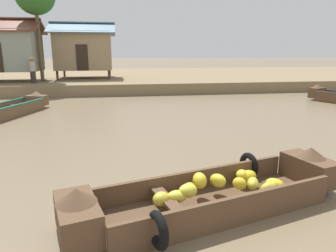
% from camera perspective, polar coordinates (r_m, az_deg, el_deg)
% --- Properties ---
extents(ground_plane, '(300.00, 300.00, 0.00)m').
position_cam_1_polar(ground_plane, '(10.97, 3.38, -0.08)').
color(ground_plane, '#726047').
extents(riverbank_strip, '(160.00, 20.00, 0.71)m').
position_cam_1_polar(riverbank_strip, '(28.89, -4.82, 9.01)').
color(riverbank_strip, '#7F6B4C').
rests_on(riverbank_strip, ground).
extents(banana_boat, '(5.01, 2.55, 0.80)m').
position_cam_1_polar(banana_boat, '(5.28, 8.65, -12.35)').
color(banana_boat, brown).
rests_on(banana_boat, ground).
extents(cargo_boat_upstream, '(2.43, 4.83, 0.79)m').
position_cam_1_polar(cargo_boat_upstream, '(14.28, -27.73, 2.68)').
color(cargo_boat_upstream, brown).
rests_on(cargo_boat_upstream, ground).
extents(stilt_house_mid_left, '(4.96, 3.81, 4.10)m').
position_cam_1_polar(stilt_house_mid_left, '(23.47, -28.25, 12.43)').
color(stilt_house_mid_left, '#4C3826').
rests_on(stilt_house_mid_left, riverbank_strip).
extents(stilt_house_mid_right, '(4.68, 4.02, 4.07)m').
position_cam_1_polar(stilt_house_mid_right, '(24.39, -15.37, 13.48)').
color(stilt_house_mid_right, '#4C3826').
rests_on(stilt_house_mid_right, riverbank_strip).
extents(vendor_person, '(0.44, 0.44, 1.66)m').
position_cam_1_polar(vendor_person, '(21.09, -23.89, 9.80)').
color(vendor_person, '#332D28').
rests_on(vendor_person, riverbank_strip).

